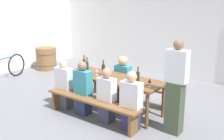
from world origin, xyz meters
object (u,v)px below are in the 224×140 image
at_px(wine_glass_0, 150,81).
at_px(seated_guest_near_0, 64,86).
at_px(tasting_table, 112,80).
at_px(parked_bicycle_0, 3,68).
at_px(seated_guest_near_2, 107,97).
at_px(seated_guest_near_1, 83,90).
at_px(wine_bottle_0, 138,77).
at_px(seated_guest_far_0, 123,80).
at_px(standing_host, 176,89).
at_px(wine_bottle_1, 103,70).
at_px(wine_bottle_3, 84,63).
at_px(wine_barrel, 46,58).
at_px(bench_near, 91,103).
at_px(wine_bottle_2, 87,67).
at_px(seated_guest_near_3, 131,103).
at_px(bench_far, 130,86).
at_px(wine_glass_1, 97,70).

relative_size(wine_glass_0, seated_guest_near_0, 0.15).
bearing_deg(tasting_table, parked_bicycle_0, -176.86).
height_order(wine_glass_0, seated_guest_near_2, seated_guest_near_2).
height_order(wine_glass_0, seated_guest_near_1, seated_guest_near_1).
bearing_deg(wine_glass_0, wine_bottle_0, 173.14).
bearing_deg(seated_guest_near_0, parked_bicycle_0, 83.87).
distance_m(wine_bottle_0, seated_guest_far_0, 1.07).
relative_size(tasting_table, standing_host, 1.34).
distance_m(wine_bottle_1, seated_guest_near_2, 0.82).
bearing_deg(wine_bottle_3, seated_guest_far_0, 21.91).
xyz_separation_m(seated_guest_far_0, wine_barrel, (-3.87, 0.92, -0.15)).
height_order(tasting_table, seated_guest_far_0, seated_guest_far_0).
xyz_separation_m(tasting_table, wine_bottle_0, (0.70, -0.09, 0.20)).
bearing_deg(seated_guest_far_0, tasting_table, 9.97).
bearing_deg(seated_guest_near_0, bench_near, -99.36).
xyz_separation_m(wine_bottle_2, seated_guest_near_0, (-0.23, -0.50, -0.36)).
distance_m(seated_guest_near_0, parked_bicycle_0, 3.02).
distance_m(bench_near, seated_guest_far_0, 1.24).
xyz_separation_m(wine_bottle_1, seated_guest_near_1, (-0.12, -0.53, -0.34)).
distance_m(wine_bottle_3, wine_barrel, 3.29).
bearing_deg(standing_host, seated_guest_near_0, 9.01).
xyz_separation_m(seated_guest_near_2, standing_host, (1.24, 0.39, 0.31)).
relative_size(wine_bottle_2, seated_guest_near_3, 0.31).
height_order(wine_bottle_2, parked_bicycle_0, wine_bottle_2).
bearing_deg(wine_bottle_0, wine_bottle_2, 177.89).
bearing_deg(wine_bottle_0, bench_far, 132.01).
distance_m(bench_near, seated_guest_near_2, 0.35).
relative_size(wine_glass_1, seated_guest_far_0, 0.14).
xyz_separation_m(wine_bottle_1, wine_glass_0, (1.21, -0.11, -0.01)).
relative_size(wine_bottle_3, seated_guest_near_2, 0.29).
height_order(seated_guest_near_0, seated_guest_near_1, seated_guest_near_1).
height_order(wine_bottle_0, wine_barrel, wine_bottle_0).
xyz_separation_m(seated_guest_near_0, parked_bicycle_0, (-3.00, 0.32, -0.14)).
xyz_separation_m(wine_bottle_0, seated_guest_near_0, (-1.61, -0.45, -0.37)).
height_order(wine_bottle_3, parked_bicycle_0, wine_bottle_3).
bearing_deg(tasting_table, seated_guest_near_3, -32.37).
distance_m(wine_bottle_2, wine_glass_1, 0.32).
relative_size(bench_near, seated_guest_far_0, 1.99).
relative_size(bench_near, wine_bottle_3, 6.93).
distance_m(wine_bottle_3, wine_glass_1, 0.67).
bearing_deg(wine_bottle_2, wine_barrel, 155.55).
height_order(seated_guest_near_0, standing_host, standing_host).
height_order(seated_guest_near_3, parked_bicycle_0, seated_guest_near_3).
bearing_deg(seated_guest_near_0, tasting_table, -59.46).
relative_size(wine_bottle_0, wine_glass_1, 2.22).
bearing_deg(wine_glass_1, seated_guest_near_0, -140.10).
xyz_separation_m(wine_glass_0, parked_bicycle_0, (-4.89, -0.09, -0.50)).
bearing_deg(wine_glass_0, seated_guest_near_0, -167.60).
xyz_separation_m(bench_near, bench_far, (0.00, 1.37, 0.00)).
distance_m(wine_bottle_1, parked_bicycle_0, 3.72).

